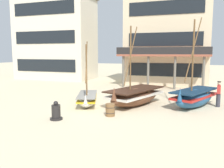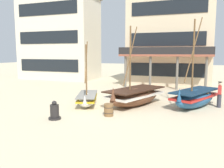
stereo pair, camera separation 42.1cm
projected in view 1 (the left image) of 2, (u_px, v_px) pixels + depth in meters
name	position (u px, v px, depth m)	size (l,w,h in m)	color
ground_plane	(107.00, 107.00, 15.25)	(120.00, 120.00, 0.00)	beige
fishing_boat_near_left	(135.00, 96.00, 15.80)	(3.42, 5.07, 5.21)	brown
fishing_boat_centre_large	(195.00, 97.00, 15.32)	(3.14, 4.56, 5.77)	#23517A
fishing_boat_far_right	(87.00, 99.00, 15.83)	(2.34, 3.64, 4.28)	silver
fisherman_by_hull	(219.00, 94.00, 15.26)	(0.26, 0.38, 1.68)	#33333D
capstan_winch	(56.00, 112.00, 12.37)	(0.66, 0.66, 1.00)	black
wooden_barrel	(110.00, 110.00, 13.09)	(0.56, 0.56, 0.70)	brown
harbor_building_main	(167.00, 41.00, 26.84)	(9.39, 7.88, 9.82)	beige
harbor_building_annex	(56.00, 39.00, 31.67)	(10.58, 5.40, 10.83)	beige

